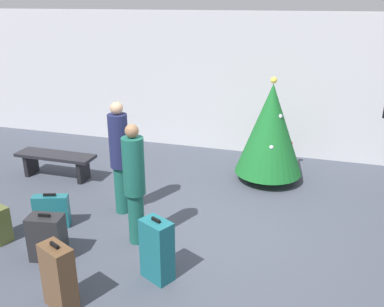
% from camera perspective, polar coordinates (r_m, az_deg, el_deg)
% --- Properties ---
extents(ground_plane, '(16.00, 16.00, 0.00)m').
position_cam_1_polar(ground_plane, '(6.25, 1.69, -10.89)').
color(ground_plane, '#424754').
extents(back_wall, '(16.00, 0.20, 3.02)m').
position_cam_1_polar(back_wall, '(9.16, 8.05, 9.34)').
color(back_wall, silver).
rests_on(back_wall, ground_plane).
extents(holiday_tree, '(1.25, 1.25, 1.97)m').
position_cam_1_polar(holiday_tree, '(7.72, 10.72, 3.30)').
color(holiday_tree, '#4C3319').
rests_on(holiday_tree, ground_plane).
extents(waiting_bench, '(1.54, 0.44, 0.48)m').
position_cam_1_polar(waiting_bench, '(8.34, -18.19, -0.83)').
color(waiting_bench, black).
rests_on(waiting_bench, ground_plane).
extents(traveller_0, '(0.36, 0.36, 1.74)m').
position_cam_1_polar(traveller_0, '(5.68, -7.91, -3.87)').
color(traveller_0, '#19594C').
rests_on(traveller_0, ground_plane).
extents(traveller_1, '(0.41, 0.41, 1.82)m').
position_cam_1_polar(traveller_1, '(6.52, -9.92, -0.25)').
color(traveller_1, '#19594C').
rests_on(traveller_1, ground_plane).
extents(suitcase_0, '(0.49, 0.35, 0.66)m').
position_cam_1_polar(suitcase_0, '(5.87, -19.24, -10.84)').
color(suitcase_0, '#232326').
rests_on(suitcase_0, ground_plane).
extents(suitcase_1, '(0.45, 0.36, 0.81)m').
position_cam_1_polar(suitcase_1, '(4.97, -17.83, -15.84)').
color(suitcase_1, brown).
rests_on(suitcase_1, ground_plane).
extents(suitcase_2, '(0.45, 0.39, 0.83)m').
position_cam_1_polar(suitcase_2, '(5.18, -4.83, -13.07)').
color(suitcase_2, '#19606B').
rests_on(suitcase_2, ground_plane).
extents(suitcase_4, '(0.54, 0.33, 0.55)m').
position_cam_1_polar(suitcase_4, '(6.65, -18.71, -7.49)').
color(suitcase_4, '#19606B').
rests_on(suitcase_4, ground_plane).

